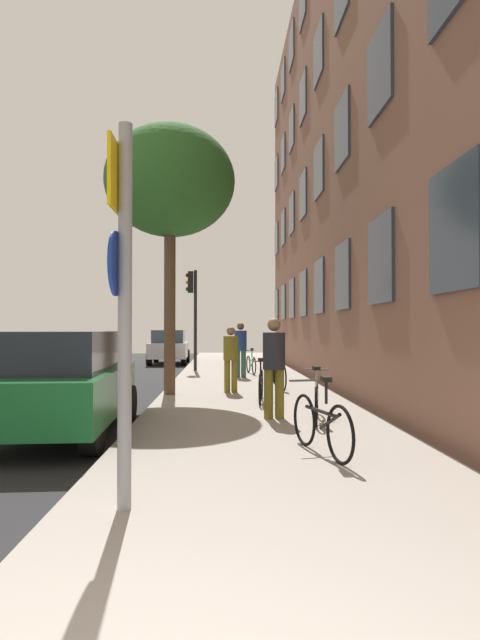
% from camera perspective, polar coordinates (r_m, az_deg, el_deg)
% --- Properties ---
extents(ground_plane, '(41.80, 41.80, 0.00)m').
position_cam_1_polar(ground_plane, '(16.90, -11.80, -6.64)').
color(ground_plane, '#332D28').
extents(road_asphalt, '(7.00, 38.00, 0.01)m').
position_cam_1_polar(road_asphalt, '(17.37, -18.68, -6.43)').
color(road_asphalt, '#232326').
rests_on(road_asphalt, ground).
extents(sidewalk, '(4.20, 38.00, 0.12)m').
position_cam_1_polar(sidewalk, '(16.66, 0.23, -6.53)').
color(sidewalk, '#9E9389').
rests_on(sidewalk, ground).
extents(building_facade, '(0.56, 27.00, 15.28)m').
position_cam_1_polar(building_facade, '(17.45, 9.34, 19.09)').
color(building_facade, brown).
rests_on(building_facade, ground).
extents(sign_post, '(0.16, 0.60, 3.33)m').
position_cam_1_polar(sign_post, '(4.73, -12.46, 3.55)').
color(sign_post, gray).
rests_on(sign_post, sidewalk).
extents(traffic_light, '(0.43, 0.24, 3.77)m').
position_cam_1_polar(traffic_light, '(20.11, -5.07, 1.94)').
color(traffic_light, black).
rests_on(traffic_light, sidewalk).
extents(tree_near, '(3.12, 3.12, 6.43)m').
position_cam_1_polar(tree_near, '(13.33, -7.48, 14.32)').
color(tree_near, brown).
rests_on(tree_near, sidewalk).
extents(bicycle_0, '(0.57, 1.67, 0.97)m').
position_cam_1_polar(bicycle_0, '(6.77, 8.65, -10.86)').
color(bicycle_0, black).
rests_on(bicycle_0, sidewalk).
extents(bicycle_1, '(0.49, 1.70, 0.93)m').
position_cam_1_polar(bicycle_1, '(9.18, 8.17, -8.38)').
color(bicycle_1, black).
rests_on(bicycle_1, sidewalk).
extents(bicycle_2, '(0.42, 1.74, 0.94)m').
position_cam_1_polar(bicycle_2, '(11.45, 2.24, -6.90)').
color(bicycle_2, black).
rests_on(bicycle_2, sidewalk).
extents(bicycle_3, '(0.42, 1.62, 0.95)m').
position_cam_1_polar(bicycle_3, '(13.89, 4.27, -5.85)').
color(bicycle_3, black).
rests_on(bicycle_3, sidewalk).
extents(bicycle_4, '(0.45, 1.65, 0.94)m').
position_cam_1_polar(bicycle_4, '(16.28, 3.74, -5.16)').
color(bicycle_4, black).
rests_on(bicycle_4, sidewalk).
extents(bicycle_5, '(0.42, 1.56, 0.90)m').
position_cam_1_polar(bicycle_5, '(18.63, 1.20, -4.69)').
color(bicycle_5, black).
rests_on(bicycle_5, sidewalk).
extents(pedestrian_0, '(0.51, 0.51, 1.74)m').
position_cam_1_polar(pedestrian_0, '(9.29, 3.65, -4.38)').
color(pedestrian_0, olive).
rests_on(pedestrian_0, sidewalk).
extents(pedestrian_1, '(0.43, 0.43, 1.61)m').
position_cam_1_polar(pedestrian_1, '(13.13, -0.99, -3.73)').
color(pedestrian_1, olive).
rests_on(pedestrian_1, sidewalk).
extents(pedestrian_2, '(0.49, 0.49, 1.76)m').
position_cam_1_polar(pedestrian_2, '(17.18, 0.06, -2.80)').
color(pedestrian_2, '#33594C').
rests_on(pedestrian_2, sidewalk).
extents(car_0, '(1.99, 4.25, 1.62)m').
position_cam_1_polar(car_0, '(8.73, -18.73, -6.35)').
color(car_0, '#19662D').
rests_on(car_0, road_asphalt).
extents(car_1, '(1.85, 4.11, 1.62)m').
position_cam_1_polar(car_1, '(25.88, -7.58, -2.83)').
color(car_1, silver).
rests_on(car_1, road_asphalt).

